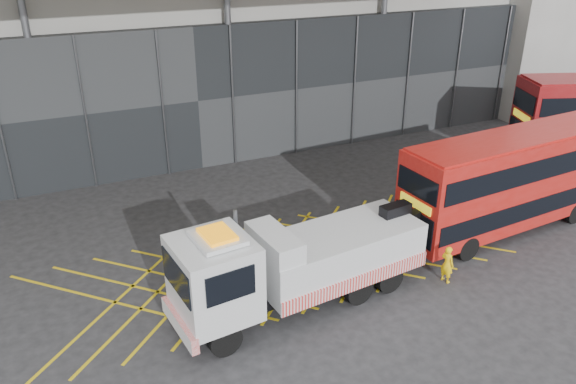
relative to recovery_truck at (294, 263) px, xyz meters
name	(u,v)px	position (x,y,z in m)	size (l,w,h in m)	color
ground_plane	(236,273)	(-1.22, 2.91, -1.83)	(120.00, 120.00, 0.00)	#272729
road_markings	(272,264)	(0.38, 2.91, -1.82)	(19.96, 7.16, 0.01)	yellow
recovery_truck	(294,263)	(0.00, 0.00, 0.00)	(11.43, 3.70, 3.96)	black
bus_towed	(513,178)	(11.43, 1.26, 0.72)	(11.45, 3.43, 4.59)	#AD140F
worker	(447,264)	(6.10, -1.08, -1.05)	(0.57, 0.37, 1.56)	yellow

